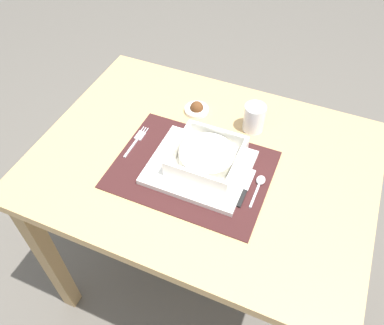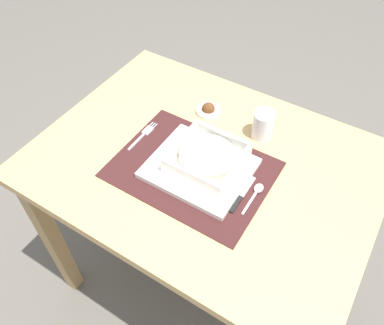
% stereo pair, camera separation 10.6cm
% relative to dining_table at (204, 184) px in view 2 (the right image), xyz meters
% --- Properties ---
extents(ground_plane, '(6.00, 6.00, 0.00)m').
position_rel_dining_table_xyz_m(ground_plane, '(0.00, 0.00, -0.62)').
color(ground_plane, '#59544C').
extents(dining_table, '(0.96, 0.72, 0.73)m').
position_rel_dining_table_xyz_m(dining_table, '(0.00, 0.00, 0.00)').
color(dining_table, tan).
rests_on(dining_table, ground).
extents(placemat, '(0.43, 0.32, 0.00)m').
position_rel_dining_table_xyz_m(placemat, '(-0.01, -0.05, 0.11)').
color(placemat, '#381919').
rests_on(placemat, dining_table).
extents(serving_plate, '(0.27, 0.23, 0.02)m').
position_rel_dining_table_xyz_m(serving_plate, '(0.01, -0.04, 0.12)').
color(serving_plate, white).
rests_on(serving_plate, placemat).
extents(porridge_bowl, '(0.18, 0.18, 0.05)m').
position_rel_dining_table_xyz_m(porridge_bowl, '(0.02, -0.03, 0.15)').
color(porridge_bowl, white).
rests_on(porridge_bowl, serving_plate).
extents(fork, '(0.02, 0.13, 0.00)m').
position_rel_dining_table_xyz_m(fork, '(-0.21, -0.01, 0.11)').
color(fork, silver).
rests_on(fork, placemat).
extents(spoon, '(0.02, 0.11, 0.01)m').
position_rel_dining_table_xyz_m(spoon, '(0.17, -0.03, 0.12)').
color(spoon, silver).
rests_on(spoon, placemat).
extents(butter_knife, '(0.01, 0.13, 0.01)m').
position_rel_dining_table_xyz_m(butter_knife, '(0.15, -0.06, 0.11)').
color(butter_knife, black).
rests_on(butter_knife, placemat).
extents(bread_knife, '(0.01, 0.13, 0.01)m').
position_rel_dining_table_xyz_m(bread_knife, '(0.13, -0.05, 0.11)').
color(bread_knife, '#59331E').
rests_on(bread_knife, placemat).
extents(drinking_glass, '(0.06, 0.06, 0.09)m').
position_rel_dining_table_xyz_m(drinking_glass, '(0.09, 0.17, 0.15)').
color(drinking_glass, white).
rests_on(drinking_glass, dining_table).
extents(condiment_saucer, '(0.08, 0.08, 0.04)m').
position_rel_dining_table_xyz_m(condiment_saucer, '(-0.10, 0.18, 0.12)').
color(condiment_saucer, white).
rests_on(condiment_saucer, dining_table).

